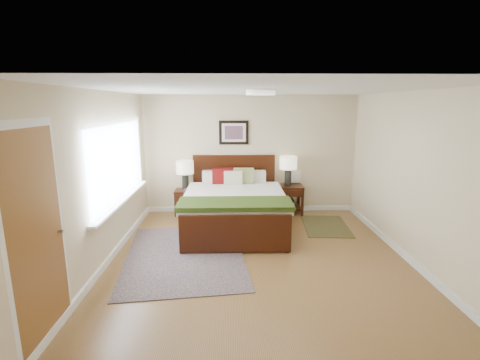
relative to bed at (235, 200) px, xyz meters
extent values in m
plane|color=brown|center=(0.35, -1.38, -0.56)|extent=(5.00, 5.00, 0.00)
cube|color=#C8BC91|center=(0.35, 1.12, 0.69)|extent=(4.50, 0.04, 2.50)
cube|color=#C8BC91|center=(0.35, -3.88, 0.69)|extent=(4.50, 0.04, 2.50)
cube|color=#C8BC91|center=(-1.90, -1.38, 0.69)|extent=(0.04, 5.00, 2.50)
cube|color=#C8BC91|center=(2.60, -1.38, 0.69)|extent=(0.04, 5.00, 2.50)
cube|color=white|center=(0.35, -1.38, 1.94)|extent=(4.50, 5.00, 0.02)
cube|color=silver|center=(-1.88, -0.68, 0.84)|extent=(0.02, 2.72, 1.32)
cube|color=silver|center=(-1.86, -0.68, 0.84)|extent=(0.01, 2.60, 1.20)
cube|color=silver|center=(-1.83, -0.68, 0.21)|extent=(0.10, 2.72, 0.04)
cube|color=silver|center=(-1.88, -3.13, 0.53)|extent=(0.01, 1.00, 2.18)
cube|color=brown|center=(-1.87, -3.13, 0.49)|extent=(0.01, 0.90, 2.10)
cylinder|color=#999999|center=(-1.85, -2.75, 0.44)|extent=(0.04, 0.04, 0.04)
cylinder|color=white|center=(0.35, -1.38, 1.90)|extent=(0.40, 0.40, 0.07)
cylinder|color=beige|center=(0.35, -1.38, 1.93)|extent=(0.44, 0.44, 0.01)
cube|color=#381608|center=(0.00, 1.08, 0.07)|extent=(1.75, 0.06, 1.22)
cube|color=#381608|center=(0.00, -1.13, -0.24)|extent=(1.75, 0.06, 0.61)
cube|color=#381608|center=(-0.83, -0.03, -0.21)|extent=(0.06, 2.20, 0.20)
cube|color=#381608|center=(0.84, -0.03, -0.21)|extent=(0.06, 2.20, 0.20)
cube|color=silver|center=(0.00, -0.03, -0.07)|extent=(1.65, 2.18, 0.24)
cube|color=silver|center=(0.00, -0.13, 0.09)|extent=(1.83, 1.95, 0.11)
cube|color=#263810|center=(0.00, -0.77, 0.15)|extent=(1.87, 0.70, 0.08)
cube|color=silver|center=(-0.38, 0.84, 0.24)|extent=(0.55, 0.18, 0.28)
cube|color=silver|center=(0.38, 0.84, 0.24)|extent=(0.55, 0.18, 0.28)
cube|color=#5D0A0B|center=(-0.24, 0.72, 0.29)|extent=(0.43, 0.17, 0.35)
cube|color=olive|center=(0.20, 0.72, 0.29)|extent=(0.42, 0.16, 0.35)
cube|color=beige|center=(-0.02, 0.64, 0.27)|extent=(0.38, 0.13, 0.31)
cube|color=black|center=(0.00, 1.10, 1.16)|extent=(0.62, 0.03, 0.50)
cube|color=silver|center=(0.00, 1.08, 1.16)|extent=(0.50, 0.01, 0.38)
cube|color=#A52D23|center=(0.00, 1.07, 1.16)|extent=(0.38, 0.01, 0.28)
cube|color=#381608|center=(-1.02, 0.89, -0.05)|extent=(0.45, 0.41, 0.05)
cube|color=#381608|center=(-1.22, 0.72, -0.32)|extent=(0.05, 0.05, 0.49)
cube|color=#381608|center=(-0.82, 0.72, -0.32)|extent=(0.05, 0.05, 0.49)
cube|color=#381608|center=(-1.22, 1.06, -0.32)|extent=(0.05, 0.05, 0.49)
cube|color=#381608|center=(-0.82, 1.06, -0.32)|extent=(0.05, 0.05, 0.49)
cube|color=#381608|center=(-1.02, 0.70, -0.15)|extent=(0.39, 0.03, 0.14)
cube|color=#381608|center=(1.14, 0.89, 0.03)|extent=(0.63, 0.47, 0.05)
cube|color=#381608|center=(0.85, 0.69, -0.28)|extent=(0.05, 0.05, 0.58)
cube|color=#381608|center=(1.42, 0.69, -0.28)|extent=(0.05, 0.05, 0.58)
cube|color=#381608|center=(0.85, 1.10, -0.28)|extent=(0.05, 0.05, 0.58)
cube|color=#381608|center=(1.42, 1.10, -0.28)|extent=(0.05, 0.05, 0.58)
cube|color=#381608|center=(1.14, 0.67, -0.07)|extent=(0.57, 0.03, 0.14)
cube|color=#381608|center=(1.14, 0.89, -0.42)|extent=(0.57, 0.41, 0.03)
cube|color=black|center=(1.14, 0.89, -0.39)|extent=(0.23, 0.29, 0.03)
cube|color=black|center=(1.14, 0.89, -0.36)|extent=(0.23, 0.29, 0.03)
cube|color=black|center=(1.14, 0.89, -0.32)|extent=(0.23, 0.29, 0.03)
cube|color=black|center=(1.14, 0.89, -0.29)|extent=(0.23, 0.29, 0.03)
cube|color=black|center=(1.14, 0.89, -0.25)|extent=(0.23, 0.29, 0.03)
cube|color=black|center=(1.14, 0.89, -0.22)|extent=(0.23, 0.29, 0.03)
cylinder|color=black|center=(-1.02, 0.89, 0.14)|extent=(0.14, 0.14, 0.32)
cylinder|color=black|center=(-1.02, 0.89, 0.32)|extent=(0.02, 0.02, 0.06)
cylinder|color=beige|center=(-1.02, 0.89, 0.46)|extent=(0.36, 0.36, 0.26)
cylinder|color=black|center=(1.14, 0.89, 0.22)|extent=(0.14, 0.14, 0.32)
cylinder|color=black|center=(1.14, 0.89, 0.40)|extent=(0.02, 0.02, 0.06)
cylinder|color=beige|center=(1.14, 0.89, 0.54)|extent=(0.36, 0.36, 0.26)
imported|color=brown|center=(-0.55, 0.62, -0.24)|extent=(0.99, 1.00, 0.65)
cube|color=#0B1B3A|center=(-0.79, -1.18, -0.56)|extent=(2.05, 2.69, 0.01)
cube|color=black|center=(1.76, 0.07, -0.56)|extent=(0.92, 1.29, 0.01)
camera|label=1|loc=(-0.06, -6.24, 1.74)|focal=26.00mm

